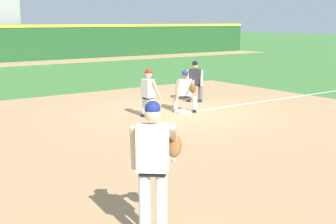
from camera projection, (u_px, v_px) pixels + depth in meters
The scene contains 8 objects.
ground_plane at pixel (182, 113), 14.59m from camera, with size 160.00×160.00×0.00m, color #3D7533.
infield_dirt_patch at pixel (174, 151), 10.36m from camera, with size 18.00×18.00×0.01m, color tan.
first_base_bag at pixel (182, 112), 14.58m from camera, with size 0.38×0.38×0.09m, color white.
baseball at pixel (174, 160), 9.57m from camera, with size 0.07×0.07×0.07m, color white.
pitcher at pixel (154, 162), 5.97m from camera, with size 0.85×0.54×1.86m.
first_baseman at pixel (186, 89), 14.61m from camera, with size 0.71×1.09×1.34m.
baserunner at pixel (148, 92), 13.76m from camera, with size 0.45×0.60×1.46m.
umpire at pixel (195, 80), 16.55m from camera, with size 0.68×0.67×1.46m.
Camera 1 is at (-8.80, -11.30, 2.83)m, focal length 50.00 mm.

